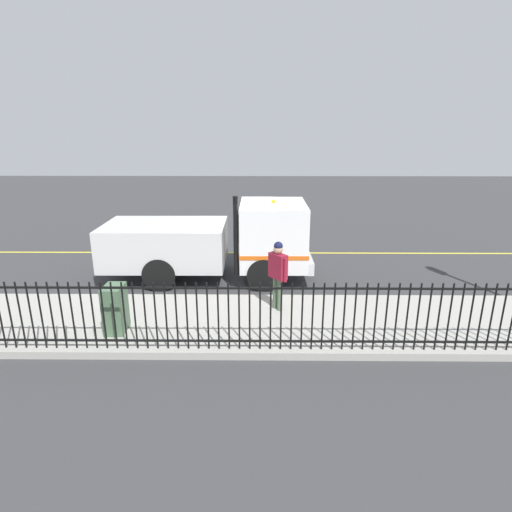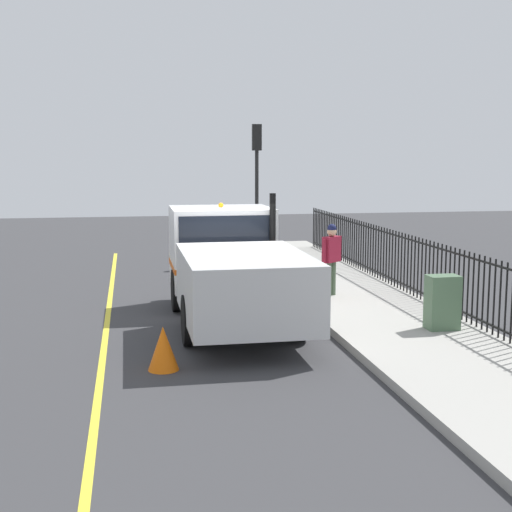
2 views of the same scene
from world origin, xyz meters
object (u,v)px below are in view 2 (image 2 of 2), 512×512
(worker_standing, at_px, (332,252))
(traffic_cone, at_px, (163,348))
(work_truck, at_px, (231,262))
(utility_cabinet, at_px, (442,302))
(traffic_light_near, at_px, (257,164))

(worker_standing, relative_size, traffic_cone, 2.36)
(work_truck, relative_size, traffic_cone, 8.44)
(traffic_cone, bearing_deg, work_truck, 63.81)
(worker_standing, height_order, utility_cabinet, worker_standing)
(utility_cabinet, height_order, traffic_cone, utility_cabinet)
(work_truck, distance_m, traffic_light_near, 8.67)
(traffic_light_near, height_order, traffic_cone, traffic_light_near)
(work_truck, height_order, worker_standing, work_truck)
(utility_cabinet, bearing_deg, worker_standing, 108.24)
(traffic_light_near, bearing_deg, worker_standing, 97.00)
(traffic_cone, bearing_deg, traffic_light_near, 72.27)
(worker_standing, xyz_separation_m, utility_cabinet, (1.20, -3.64, -0.54))
(traffic_light_near, xyz_separation_m, utility_cabinet, (1.83, -10.28, -2.56))
(worker_standing, xyz_separation_m, traffic_light_near, (-0.64, 6.65, 2.03))
(work_truck, relative_size, traffic_light_near, 1.43)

